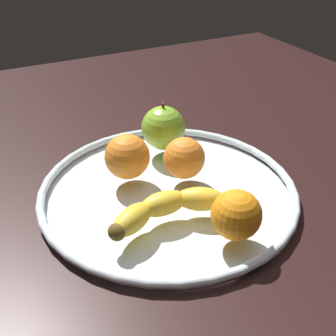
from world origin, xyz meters
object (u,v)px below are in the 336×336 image
at_px(banana, 164,208).
at_px(apple, 163,128).
at_px(orange_back_left, 184,158).
at_px(orange_front_left, 127,157).
at_px(orange_center, 236,215).
at_px(fruit_bowl, 168,190).

distance_m(banana, apple, 0.19).
height_order(banana, orange_back_left, orange_back_left).
relative_size(orange_front_left, orange_center, 1.07).
xyz_separation_m(apple, orange_front_left, (0.09, 0.05, -0.00)).
bearing_deg(apple, orange_back_left, 82.98).
height_order(orange_back_left, orange_front_left, orange_front_left).
relative_size(banana, orange_back_left, 2.82).
relative_size(fruit_bowl, apple, 4.71).
distance_m(fruit_bowl, banana, 0.08).
relative_size(fruit_bowl, orange_center, 6.02).
bearing_deg(orange_back_left, orange_front_left, -26.59).
relative_size(apple, orange_back_left, 1.30).
bearing_deg(orange_center, apple, -94.76).
bearing_deg(orange_front_left, fruit_bowl, 129.76).
distance_m(orange_front_left, orange_center, 0.19).
height_order(fruit_bowl, apple, apple).
bearing_deg(orange_back_left, orange_center, 86.67).
relative_size(banana, apple, 2.18).
distance_m(orange_back_left, orange_front_left, 0.08).
bearing_deg(orange_front_left, banana, 91.60).
xyz_separation_m(apple, orange_back_left, (0.01, 0.09, -0.01)).
bearing_deg(fruit_bowl, orange_back_left, -159.14).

